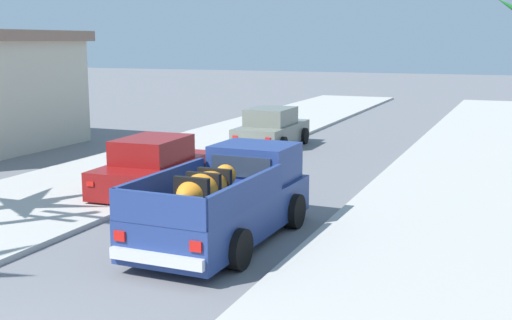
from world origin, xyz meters
TOP-DOWN VIEW (x-y plane):
  - sidewalk_left at (-5.00, 12.00)m, footprint 5.21×60.00m
  - sidewalk_right at (5.00, 12.00)m, footprint 5.21×60.00m
  - curb_left at (-3.80, 12.00)m, footprint 0.16×60.00m
  - curb_right at (3.80, 12.00)m, footprint 0.16×60.00m
  - pickup_truck at (0.77, 7.07)m, footprint 2.29×5.25m
  - car_left_near at (-2.83, 10.14)m, footprint 2.18×4.33m
  - car_left_mid at (-2.71, 18.65)m, footprint 2.07×4.28m

SIDE VIEW (x-z plane):
  - curb_left at x=-3.80m, z-range 0.00..0.10m
  - curb_right at x=3.80m, z-range 0.00..0.10m
  - sidewalk_left at x=-5.00m, z-range 0.00..0.12m
  - sidewalk_right at x=5.00m, z-range 0.00..0.12m
  - car_left_near at x=-2.83m, z-range -0.06..1.48m
  - car_left_mid at x=-2.71m, z-range -0.06..1.48m
  - pickup_truck at x=0.77m, z-range -0.09..1.71m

